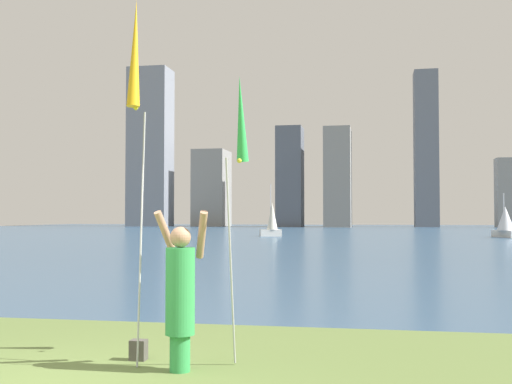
% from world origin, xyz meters
% --- Properties ---
extents(ground, '(120.00, 138.00, 0.12)m').
position_xyz_m(ground, '(0.00, 50.95, -0.06)').
color(ground, '#5B7038').
extents(person, '(0.70, 0.52, 1.91)m').
position_xyz_m(person, '(1.29, 1.18, 0.94)').
color(person, green).
rests_on(person, ground).
extents(kite_flag_left, '(0.16, 0.49, 4.47)m').
position_xyz_m(kite_flag_left, '(0.72, 1.13, 3.69)').
color(kite_flag_left, '#B2B2B7').
rests_on(kite_flag_left, ground).
extents(kite_flag_right, '(0.16, 1.05, 3.64)m').
position_xyz_m(kite_flag_right, '(1.86, 1.94, 3.01)').
color(kite_flag_right, '#B2B2B7').
rests_on(kite_flag_right, ground).
extents(bag, '(0.20, 0.16, 0.26)m').
position_xyz_m(bag, '(0.60, 1.64, 0.13)').
color(bag, '#4C4742').
rests_on(bag, ground).
extents(sailboat_1, '(1.86, 2.85, 3.70)m').
position_xyz_m(sailboat_1, '(14.41, 50.01, 1.34)').
color(sailboat_1, white).
rests_on(sailboat_1, ground).
extents(sailboat_2, '(2.02, 1.31, 4.60)m').
position_xyz_m(sailboat_2, '(-5.20, 49.02, 1.36)').
color(sailboat_2, silver).
rests_on(sailboat_2, ground).
extents(skyline_tower_0, '(6.71, 5.38, 26.63)m').
position_xyz_m(skyline_tower_0, '(-33.42, 95.92, 13.32)').
color(skyline_tower_0, gray).
rests_on(skyline_tower_0, ground).
extents(skyline_tower_1, '(5.42, 7.08, 12.88)m').
position_xyz_m(skyline_tower_1, '(-23.54, 99.03, 6.44)').
color(skyline_tower_1, gray).
rests_on(skyline_tower_1, ground).
extents(skyline_tower_2, '(4.08, 4.95, 16.01)m').
position_xyz_m(skyline_tower_2, '(-9.55, 94.98, 8.01)').
color(skyline_tower_2, '#565B66').
rests_on(skyline_tower_2, ground).
extents(skyline_tower_3, '(4.15, 7.53, 15.62)m').
position_xyz_m(skyline_tower_3, '(-1.91, 95.26, 7.81)').
color(skyline_tower_3, gray).
rests_on(skyline_tower_3, ground).
extents(skyline_tower_4, '(3.65, 4.26, 24.78)m').
position_xyz_m(skyline_tower_4, '(11.88, 97.81, 12.39)').
color(skyline_tower_4, slate).
rests_on(skyline_tower_4, ground).
extents(skyline_tower_5, '(4.77, 3.14, 10.70)m').
position_xyz_m(skyline_tower_5, '(24.69, 97.51, 5.35)').
color(skyline_tower_5, gray).
rests_on(skyline_tower_5, ground).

